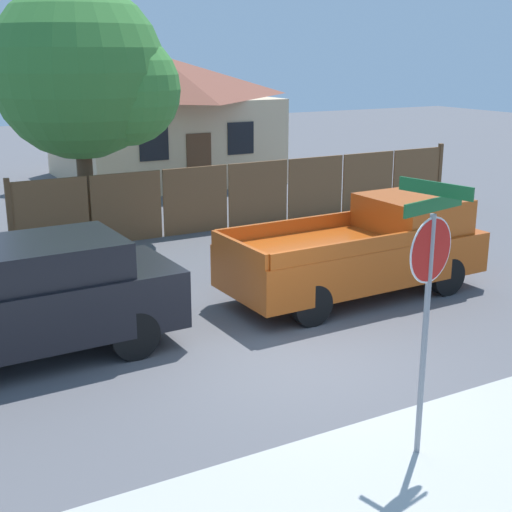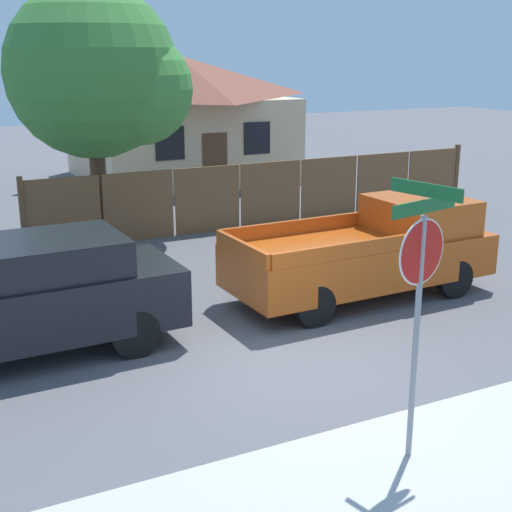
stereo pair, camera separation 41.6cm
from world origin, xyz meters
name	(u,v)px [view 1 (the left image)]	position (x,y,z in m)	size (l,w,h in m)	color
ground_plane	(294,362)	(0.00, 0.00, 0.00)	(80.00, 80.00, 0.00)	#56565B
sidewalk_strip	(464,479)	(0.00, -3.60, 0.00)	(36.00, 3.20, 0.01)	#B2B2AD
wooden_fence	(258,193)	(3.96, 8.25, 0.88)	(13.29, 0.12, 1.85)	brown
house	(161,116)	(4.50, 16.60, 2.33)	(7.64, 7.05, 4.51)	beige
oak_tree	(88,76)	(-0.36, 8.99, 4.06)	(4.47, 4.26, 6.29)	brown
red_suv	(17,298)	(-3.66, 2.11, 1.02)	(4.93, 2.02, 1.86)	black
orange_pickup	(364,250)	(2.91, 2.12, 0.89)	(5.27, 2.16, 1.83)	#B74C14
stop_sign	(429,273)	(-0.08, -2.89, 2.25)	(1.03, 0.92, 3.27)	gray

